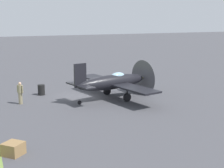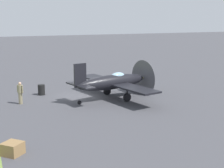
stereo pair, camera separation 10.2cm
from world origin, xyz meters
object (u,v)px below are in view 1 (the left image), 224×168
at_px(airplane_lead, 113,82).
at_px(supply_crate, 13,149).
at_px(ground_crew_chief, 20,93).
at_px(fuel_drum, 41,90).

xyz_separation_m(airplane_lead, supply_crate, (9.18, -8.84, -1.07)).
bearing_deg(supply_crate, ground_crew_chief, 171.66).
relative_size(ground_crew_chief, supply_crate, 1.92).
height_order(airplane_lead, supply_crate, airplane_lead).
bearing_deg(supply_crate, fuel_drum, 164.46).
xyz_separation_m(ground_crew_chief, supply_crate, (10.05, -1.47, -0.59)).
bearing_deg(airplane_lead, supply_crate, -58.95).
relative_size(fuel_drum, supply_crate, 1.00).
height_order(ground_crew_chief, supply_crate, ground_crew_chief).
bearing_deg(supply_crate, airplane_lead, 136.08).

